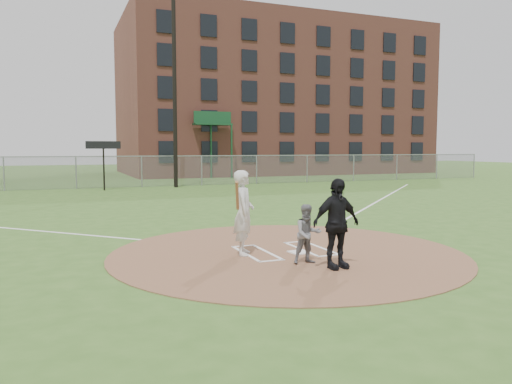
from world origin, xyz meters
name	(u,v)px	position (x,y,z in m)	size (l,w,h in m)	color
ground	(287,253)	(0.00, 0.00, 0.00)	(140.00, 140.00, 0.00)	#365D20
dirt_circle	(287,252)	(0.00, 0.00, 0.01)	(8.40, 8.40, 0.02)	brown
home_plate	(299,252)	(0.23, -0.20, 0.03)	(0.43, 0.43, 0.03)	white
foul_line_first	(378,201)	(9.00, 9.00, 0.01)	(0.10, 24.00, 0.01)	white
catcher	(308,234)	(-0.10, -1.24, 0.66)	(0.62, 0.48, 1.28)	slate
umpire	(336,223)	(0.25, -1.84, 0.95)	(1.10, 0.46, 1.87)	black
batters_boxes	(284,251)	(0.00, 0.15, 0.03)	(2.08, 1.88, 0.01)	white
batter_at_plate	(244,213)	(-1.06, 0.11, 1.01)	(0.80, 1.11, 1.97)	silver
outfield_fence	(142,171)	(0.00, 22.00, 1.02)	(56.08, 0.08, 2.03)	slate
brick_warehouse	(271,101)	(16.00, 37.96, 7.50)	(30.00, 17.17, 15.00)	#934C3F
light_pole	(174,83)	(2.00, 21.00, 6.61)	(1.20, 0.30, 12.22)	black
scoreboard_sign	(103,150)	(-2.50, 20.20, 2.39)	(2.00, 0.10, 2.93)	black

